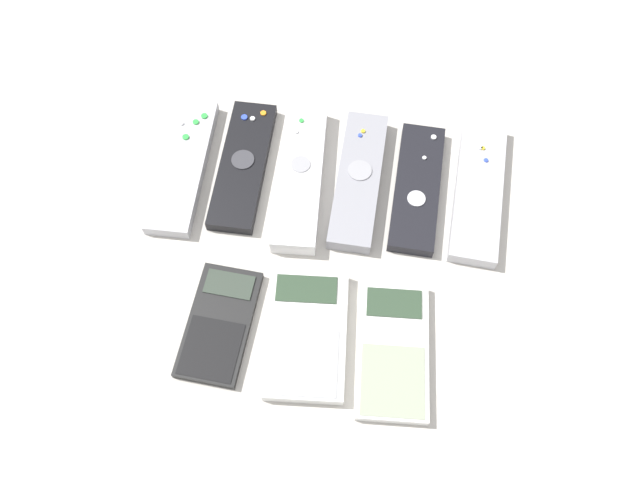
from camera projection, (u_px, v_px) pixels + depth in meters
name	position (u px, v px, depth m)	size (l,w,h in m)	color
ground_plane	(317.00, 266.00, 0.75)	(3.00, 3.00, 0.00)	beige
remote_0	(183.00, 165.00, 0.80)	(0.06, 0.20, 0.02)	#B7B7BC
remote_1	(243.00, 165.00, 0.80)	(0.06, 0.19, 0.02)	black
remote_2	(300.00, 176.00, 0.79)	(0.06, 0.21, 0.03)	white
remote_3	(359.00, 180.00, 0.79)	(0.06, 0.20, 0.02)	gray
remote_4	(417.00, 187.00, 0.79)	(0.06, 0.19, 0.02)	black
remote_5	(478.00, 190.00, 0.79)	(0.07, 0.21, 0.02)	#B7B7BC
calculator_0	(219.00, 323.00, 0.71)	(0.08, 0.14, 0.01)	black
calculator_1	(304.00, 334.00, 0.70)	(0.10, 0.16, 0.02)	silver
calculator_2	(393.00, 350.00, 0.69)	(0.09, 0.16, 0.02)	silver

